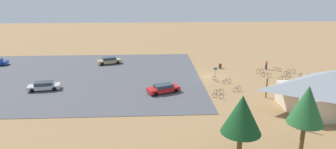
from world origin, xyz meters
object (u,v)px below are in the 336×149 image
at_px(car_tan_back_corner, 109,61).
at_px(bicycle_orange_edge_south, 260,71).
at_px(visitor_by_pavilion, 308,77).
at_px(car_silver_end_stall, 44,86).
at_px(bicycle_purple_yard_right, 287,74).
at_px(bicycle_teal_lone_west, 237,89).
at_px(bicycle_silver_yard_center, 300,76).
at_px(bicycle_green_back_row, 284,78).
at_px(car_red_far_end, 163,88).
at_px(bicycle_red_near_sign, 277,69).
at_px(lot_sign, 215,71).
at_px(bicycle_silver_yard_front, 218,96).
at_px(trash_bin, 220,66).
at_px(pine_east, 307,105).
at_px(bicycle_green_front_row, 266,75).
at_px(bicycle_yellow_mid_cluster, 291,71).
at_px(bicycle_black_trailside, 219,92).
at_px(bicycle_blue_yard_left, 227,81).
at_px(bicycle_white_lone_east, 215,79).
at_px(pine_west, 242,115).
at_px(visitor_at_bikes, 266,65).

bearing_deg(car_tan_back_corner, bicycle_orange_edge_south, 164.19).
bearing_deg(visitor_by_pavilion, car_silver_end_stall, 2.03).
xyz_separation_m(bicycle_purple_yard_right, bicycle_teal_lone_west, (10.97, 7.32, -0.00)).
bearing_deg(bicycle_orange_edge_south, bicycle_silver_yard_center, 151.31).
bearing_deg(bicycle_green_back_row, car_red_far_end, 14.69).
height_order(bicycle_red_near_sign, car_tan_back_corner, car_tan_back_corner).
relative_size(lot_sign, bicycle_silver_yard_front, 1.50).
xyz_separation_m(trash_bin, pine_east, (-1.28, 30.17, 4.34)).
xyz_separation_m(pine_east, car_red_far_end, (12.72, -17.00, -4.08)).
relative_size(bicycle_green_front_row, bicycle_yellow_mid_cluster, 0.91).
distance_m(bicycle_teal_lone_west, car_tan_back_corner, 27.77).
bearing_deg(bicycle_black_trailside, car_red_far_end, -6.97).
relative_size(bicycle_teal_lone_west, bicycle_green_back_row, 0.84).
bearing_deg(car_red_far_end, bicycle_blue_yard_left, -159.26).
height_order(bicycle_white_lone_east, bicycle_silver_yard_front, bicycle_silver_yard_front).
distance_m(bicycle_blue_yard_left, car_silver_end_stall, 28.82).
distance_m(lot_sign, bicycle_green_front_row, 9.39).
bearing_deg(car_red_far_end, bicycle_red_near_sign, -153.93).
relative_size(pine_west, bicycle_yellow_mid_cluster, 3.58).
xyz_separation_m(lot_sign, bicycle_silver_yard_center, (-14.94, -0.06, -1.02)).
distance_m(bicycle_purple_yard_right, car_silver_end_stall, 40.64).
relative_size(bicycle_green_front_row, car_silver_end_stall, 0.32).
distance_m(bicycle_orange_edge_south, car_silver_end_stall, 36.92).
xyz_separation_m(trash_bin, bicycle_purple_yard_right, (-10.68, 5.82, -0.06)).
distance_m(bicycle_green_front_row, bicycle_teal_lone_west, 10.14).
bearing_deg(car_silver_end_stall, bicycle_silver_yard_center, -174.36).
distance_m(bicycle_black_trailside, bicycle_blue_yard_left, 5.57).
bearing_deg(bicycle_orange_edge_south, pine_west, 67.00).
bearing_deg(bicycle_white_lone_east, visitor_by_pavilion, 173.30).
xyz_separation_m(bicycle_teal_lone_west, visitor_at_bikes, (-8.88, -11.94, 0.52)).
relative_size(bicycle_teal_lone_west, car_tan_back_corner, 0.29).
bearing_deg(bicycle_silver_yard_front, car_red_far_end, -18.65).
bearing_deg(pine_east, lot_sign, -80.96).
xyz_separation_m(trash_bin, bicycle_blue_yard_left, (0.86, 9.17, -0.08)).
bearing_deg(bicycle_silver_yard_front, lot_sign, -98.90).
bearing_deg(pine_west, bicycle_red_near_sign, -118.33).
distance_m(bicycle_black_trailside, bicycle_silver_yard_front, 1.66).
height_order(pine_east, car_tan_back_corner, pine_east).
relative_size(bicycle_black_trailside, bicycle_teal_lone_west, 1.16).
xyz_separation_m(bicycle_silver_yard_center, visitor_by_pavilion, (0.05, 2.67, 0.52)).
height_order(trash_bin, bicycle_white_lone_east, trash_bin).
distance_m(bicycle_white_lone_east, bicycle_red_near_sign, 13.90).
xyz_separation_m(pine_east, bicycle_red_near_sign, (-8.98, -27.62, -4.44)).
relative_size(pine_east, visitor_by_pavilion, 3.84).
relative_size(bicycle_green_front_row, bicycle_blue_yard_left, 0.95).
xyz_separation_m(pine_east, bicycle_silver_yard_center, (-11.25, -23.26, -4.39)).
distance_m(car_tan_back_corner, visitor_by_pavilion, 37.05).
bearing_deg(bicycle_yellow_mid_cluster, bicycle_orange_edge_south, -2.85).
bearing_deg(bicycle_white_lone_east, bicycle_purple_yard_right, -171.45).
bearing_deg(visitor_by_pavilion, bicycle_silver_yard_center, -91.05).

